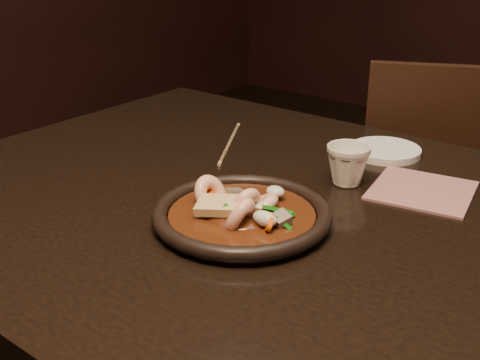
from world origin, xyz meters
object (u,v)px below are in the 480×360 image
Objects in this scene: table at (373,283)px; chair at (439,214)px; plate at (242,215)px; tea_cup at (348,164)px.

table is 0.72m from chair.
chair is at bearing 87.03° from plate.
plate is at bearing -102.47° from tea_cup.
tea_cup is (0.05, 0.23, 0.02)m from plate.
plate is at bearing -154.26° from table.
chair is at bearing 91.09° from tea_cup.
chair is 3.35× the size of plate.
chair reaches higher than table.
chair is 0.81m from plate.
chair is at bearing 101.46° from table.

